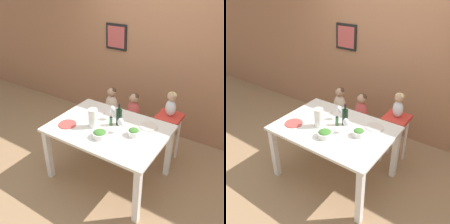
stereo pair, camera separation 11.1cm
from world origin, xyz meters
TOP-DOWN VIEW (x-y plane):
  - ground_plane at (0.00, 0.00)m, footprint 14.00×14.00m
  - wall_back at (-0.00, 1.44)m, footprint 10.00×0.09m
  - dining_table at (0.00, 0.00)m, footprint 1.41×1.01m
  - chair_far_left at (-0.43, 0.72)m, footprint 0.38×0.39m
  - chair_far_center at (-0.04, 0.72)m, footprint 0.38×0.39m
  - chair_right_highchair at (0.51, 0.72)m, footprint 0.32×0.33m
  - person_child_left at (-0.43, 0.72)m, footprint 0.20×0.15m
  - person_child_center at (-0.04, 0.72)m, footprint 0.20×0.15m
  - person_baby_right at (0.51, 0.72)m, footprint 0.14×0.13m
  - wine_bottle at (0.07, 0.13)m, footprint 0.07×0.07m
  - paper_towel_roll at (-0.17, -0.09)m, footprint 0.11×0.11m
  - wine_glass_near at (0.17, -0.01)m, footprint 0.07×0.07m
  - wine_glass_far at (-0.07, 0.20)m, footprint 0.07×0.07m
  - salad_bowl_large at (0.03, -0.23)m, footprint 0.18×0.18m
  - salad_bowl_small at (0.34, 0.02)m, footprint 0.14×0.14m
  - dinner_plate_front_left at (-0.47, -0.23)m, footprint 0.22×0.22m
  - dinner_plate_back_left at (-0.35, 0.25)m, footprint 0.22×0.22m
  - dinner_plate_back_right at (0.41, 0.28)m, footprint 0.22×0.22m
  - condiment_bottle_hot_sauce at (-0.01, 0.06)m, footprint 0.04×0.04m

SIDE VIEW (x-z plane):
  - ground_plane at x=0.00m, z-range 0.00..0.00m
  - chair_far_left at x=-0.43m, z-range 0.16..0.63m
  - chair_far_center at x=-0.04m, z-range 0.16..0.63m
  - chair_right_highchair at x=0.51m, z-range 0.20..0.94m
  - dining_table at x=0.00m, z-range 0.28..1.05m
  - person_child_left at x=-0.43m, z-range 0.48..0.93m
  - person_child_center at x=-0.04m, z-range 0.48..0.93m
  - dinner_plate_front_left at x=-0.47m, z-range 0.77..0.78m
  - dinner_plate_back_left at x=-0.35m, z-range 0.77..0.78m
  - dinner_plate_back_right at x=0.41m, z-range 0.77..0.78m
  - salad_bowl_small at x=0.34m, z-range 0.77..0.86m
  - salad_bowl_large at x=0.03m, z-range 0.77..0.86m
  - condiment_bottle_hot_sauce at x=-0.01m, z-range 0.77..0.90m
  - wine_bottle at x=0.07m, z-range 0.74..1.02m
  - paper_towel_roll at x=-0.17m, z-range 0.77..1.01m
  - wine_glass_near at x=0.17m, z-range 0.81..1.00m
  - wine_glass_far at x=-0.07m, z-range 0.81..1.00m
  - person_baby_right at x=0.51m, z-range 0.77..1.11m
  - wall_back at x=0.00m, z-range 0.00..2.70m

